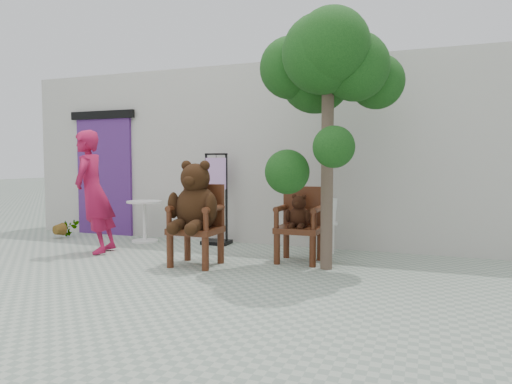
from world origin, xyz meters
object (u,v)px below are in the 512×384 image
(chair_big, at_px, (196,207))
(chair_small, at_px, (300,219))
(person, at_px, (93,192))
(stool_bucket, at_px, (327,210))
(tree, at_px, (325,69))
(cafe_table, at_px, (145,216))
(display_stand, at_px, (216,209))

(chair_big, height_order, chair_small, chair_big)
(person, bearing_deg, chair_small, 82.38)
(person, xyz_separation_m, stool_bucket, (3.28, 1.26, -0.28))
(stool_bucket, xyz_separation_m, tree, (0.17, -1.06, 1.89))
(cafe_table, bearing_deg, chair_small, -11.38)
(cafe_table, distance_m, display_stand, 1.28)
(cafe_table, xyz_separation_m, tree, (3.30, -0.88, 2.09))
(cafe_table, relative_size, stool_bucket, 0.48)
(chair_big, relative_size, tree, 0.44)
(person, bearing_deg, tree, 76.49)
(stool_bucket, relative_size, tree, 0.46)
(display_stand, bearing_deg, chair_big, -76.90)
(cafe_table, height_order, stool_bucket, stool_bucket)
(person, distance_m, cafe_table, 1.20)
(chair_big, distance_m, stool_bucket, 2.07)
(chair_big, bearing_deg, stool_bucket, 45.41)
(chair_small, bearing_deg, person, -170.71)
(chair_small, height_order, cafe_table, chair_small)
(chair_big, height_order, stool_bucket, stool_bucket)
(cafe_table, xyz_separation_m, stool_bucket, (3.13, 0.18, 0.20))
(person, distance_m, stool_bucket, 3.52)
(tree, bearing_deg, chair_small, 143.25)
(display_stand, height_order, stool_bucket, display_stand)
(chair_small, distance_m, stool_bucket, 0.79)
(chair_small, relative_size, person, 0.56)
(cafe_table, distance_m, stool_bucket, 3.14)
(person, bearing_deg, display_stand, 116.22)
(stool_bucket, bearing_deg, chair_small, -106.14)
(chair_big, xyz_separation_m, cafe_table, (-1.68, 1.29, -0.33))
(person, xyz_separation_m, cafe_table, (0.15, 1.09, -0.48))
(chair_big, xyz_separation_m, tree, (1.62, 0.41, 1.75))
(chair_small, relative_size, stool_bucket, 0.71)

